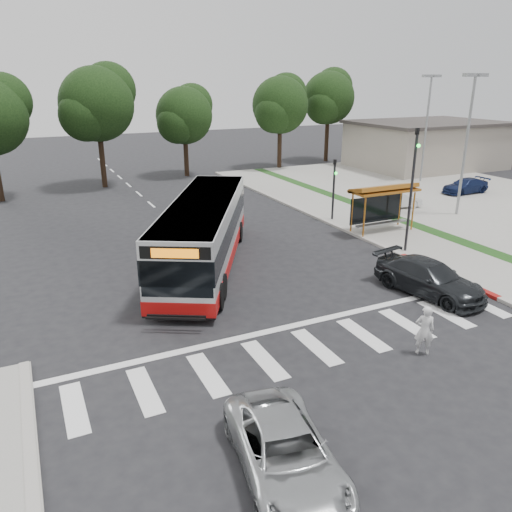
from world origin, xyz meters
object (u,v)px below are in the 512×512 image
transit_bus (204,234)px  dark_sedan (429,278)px  pedestrian (425,330)px  silver_suv_south (285,452)px

transit_bus → dark_sedan: 10.56m
pedestrian → transit_bus: bearing=-38.6°
pedestrian → silver_suv_south: pedestrian is taller
dark_sedan → pedestrian: bearing=-146.0°
transit_bus → dark_sedan: (7.53, -7.34, -0.93)m
dark_sedan → transit_bus: bearing=125.1°
pedestrian → silver_suv_south: bearing=55.2°
transit_bus → silver_suv_south: (-3.05, -13.91, -1.03)m
silver_suv_south → pedestrian: bearing=32.1°
pedestrian → dark_sedan: 5.30m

